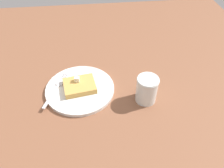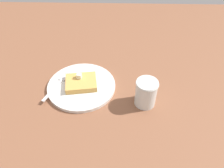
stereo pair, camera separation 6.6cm
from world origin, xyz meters
The scene contains 6 objects.
table_surface centered at (0.00, 0.00, 1.23)cm, with size 128.55×128.55×2.47cm, color brown.
plate centered at (0.35, 9.21, 3.10)cm, with size 21.81×21.81×1.13cm.
toast_slice_center centered at (0.35, 9.21, 4.51)cm, with size 7.87×9.72×1.83cm, color gold.
butter_pat_primary centered at (1.27, 9.84, 6.19)cm, with size 1.53×1.38×1.53cm, color #F1EAC9.
fork centered at (0.77, 16.35, 3.78)cm, with size 15.33×7.46×0.36cm.
syrup_jar centered at (-6.12, -10.69, 6.59)cm, with size 6.52×6.52×8.51cm.
Camera 2 is at (-50.07, -2.00, 52.60)cm, focal length 35.00 mm.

